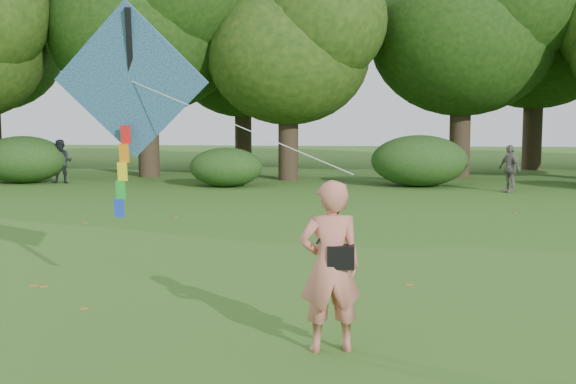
# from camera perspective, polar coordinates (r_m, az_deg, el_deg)

# --- Properties ---
(ground) EXTENTS (100.00, 100.00, 0.00)m
(ground) POSITION_cam_1_polar(r_m,az_deg,el_deg) (9.10, 0.73, -10.84)
(ground) COLOR #265114
(ground) RESTS_ON ground
(man_kite_flyer) EXTENTS (0.80, 0.62, 1.94)m
(man_kite_flyer) POSITION_cam_1_polar(r_m,az_deg,el_deg) (8.12, 3.35, -5.88)
(man_kite_flyer) COLOR #CD7160
(man_kite_flyer) RESTS_ON ground
(bystander_left) EXTENTS (0.88, 0.72, 1.67)m
(bystander_left) POSITION_cam_1_polar(r_m,az_deg,el_deg) (28.71, -17.46, 2.31)
(bystander_left) COLOR #21242C
(bystander_left) RESTS_ON ground
(bystander_right) EXTENTS (0.82, 1.01, 1.61)m
(bystander_right) POSITION_cam_1_polar(r_m,az_deg,el_deg) (25.44, 17.10, 1.78)
(bystander_right) COLOR slate
(bystander_right) RESTS_ON ground
(crossbody_bag) EXTENTS (0.43, 0.20, 0.74)m
(crossbody_bag) POSITION_cam_1_polar(r_m,az_deg,el_deg) (8.06, 4.18, -5.04)
(crossbody_bag) COLOR black
(crossbody_bag) RESTS_ON ground
(flying_kite) EXTENTS (4.20, 2.35, 2.99)m
(flying_kite) POSITION_cam_1_polar(r_m,az_deg,el_deg) (10.33, -12.30, 8.28)
(flying_kite) COLOR #275FAC
(flying_kite) RESTS_ON ground
(tree_line) EXTENTS (54.70, 15.30, 9.48)m
(tree_line) POSITION_cam_1_polar(r_m,az_deg,el_deg) (31.70, 7.29, 11.53)
(tree_line) COLOR #3A2D1E
(tree_line) RESTS_ON ground
(shrub_band) EXTENTS (39.15, 3.22, 1.88)m
(shrub_band) POSITION_cam_1_polar(r_m,az_deg,el_deg) (26.38, 2.30, 2.32)
(shrub_band) COLOR #264919
(shrub_band) RESTS_ON ground
(fallen_leaves) EXTENTS (11.57, 14.42, 0.01)m
(fallen_leaves) POSITION_cam_1_polar(r_m,az_deg,el_deg) (13.87, 0.71, -4.83)
(fallen_leaves) COLOR #995F29
(fallen_leaves) RESTS_ON ground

